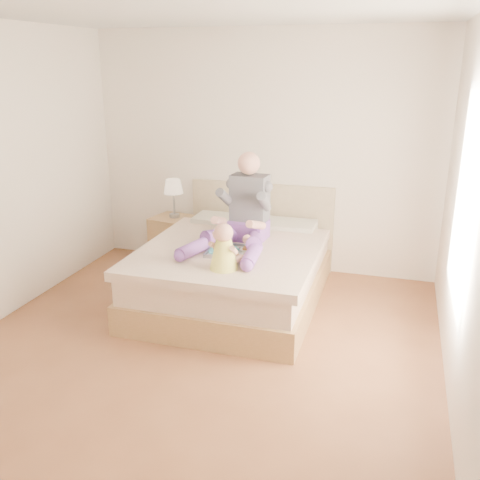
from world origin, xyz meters
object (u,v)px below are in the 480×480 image
(nightstand, at_px, (175,241))
(tray, at_px, (233,250))
(baby, at_px, (224,250))
(bed, at_px, (236,269))
(adult, at_px, (243,217))

(nightstand, xyz_separation_m, tray, (1.07, -1.04, 0.35))
(tray, relative_size, baby, 1.21)
(nightstand, relative_size, tray, 1.16)
(bed, relative_size, nightstand, 3.72)
(nightstand, distance_m, adult, 1.41)
(nightstand, relative_size, adult, 0.52)
(baby, bearing_deg, adult, 109.16)
(adult, relative_size, baby, 2.71)
(nightstand, bearing_deg, baby, -41.24)
(bed, xyz_separation_m, adult, (0.07, -0.00, 0.56))
(nightstand, xyz_separation_m, baby, (1.12, -1.44, 0.49))
(bed, relative_size, tray, 4.33)
(tray, bearing_deg, nightstand, 132.52)
(bed, distance_m, tray, 0.47)
(adult, xyz_separation_m, tray, (0.01, -0.33, -0.24))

